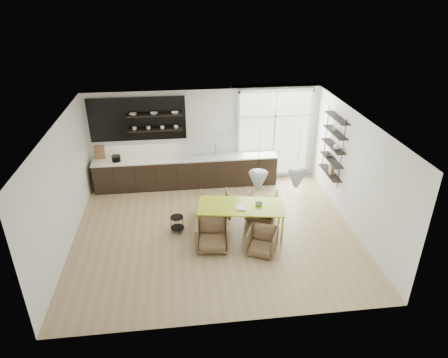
# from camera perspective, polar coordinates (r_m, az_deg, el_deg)

# --- Properties ---
(room) EXTENTS (7.02, 6.01, 2.91)m
(room) POSITION_cam_1_polar(r_m,az_deg,el_deg) (10.53, 1.17, 2.62)
(room) COLOR tan
(room) RESTS_ON ground
(kitchen_run) EXTENTS (5.54, 0.69, 2.75)m
(kitchen_run) POSITION_cam_1_polar(r_m,az_deg,el_deg) (12.25, -5.84, 1.64)
(kitchen_run) COLOR black
(kitchen_run) RESTS_ON ground
(right_shelving) EXTENTS (0.26, 1.22, 1.90)m
(right_shelving) POSITION_cam_1_polar(r_m,az_deg,el_deg) (11.23, 15.36, 4.27)
(right_shelving) COLOR black
(right_shelving) RESTS_ON ground
(dining_table) EXTENTS (2.22, 1.28, 0.77)m
(dining_table) POSITION_cam_1_polar(r_m,az_deg,el_deg) (9.86, 2.42, -4.10)
(dining_table) COLOR #A8BC1B
(dining_table) RESTS_ON ground
(armchair_back_left) EXTENTS (0.77, 0.79, 0.71)m
(armchair_back_left) POSITION_cam_1_polar(r_m,az_deg,el_deg) (10.66, -1.29, -3.75)
(armchair_back_left) COLOR brown
(armchair_back_left) RESTS_ON ground
(armchair_back_right) EXTENTS (0.98, 1.00, 0.71)m
(armchair_back_right) POSITION_cam_1_polar(r_m,az_deg,el_deg) (10.67, 5.36, -3.84)
(armchair_back_right) COLOR brown
(armchair_back_right) RESTS_ON ground
(armchair_front_left) EXTENTS (0.86, 0.88, 0.73)m
(armchair_front_left) POSITION_cam_1_polar(r_m,az_deg,el_deg) (9.50, -1.67, -7.91)
(armchair_front_left) COLOR brown
(armchair_front_left) RESTS_ON ground
(armchair_front_right) EXTENTS (0.87, 0.88, 0.61)m
(armchair_front_right) POSITION_cam_1_polar(r_m,az_deg,el_deg) (9.41, 5.46, -8.84)
(armchair_front_right) COLOR brown
(armchair_front_right) RESTS_ON ground
(wire_stool) EXTENTS (0.35, 0.35, 0.44)m
(wire_stool) POSITION_cam_1_polar(r_m,az_deg,el_deg) (10.15, -6.73, -6.14)
(wire_stool) COLOR black
(wire_stool) RESTS_ON ground
(table_book) EXTENTS (0.28, 0.34, 0.03)m
(table_book) POSITION_cam_1_polar(r_m,az_deg,el_deg) (9.75, 1.76, -4.00)
(table_book) COLOR white
(table_book) RESTS_ON dining_table
(table_bowl) EXTENTS (0.20, 0.20, 0.06)m
(table_bowl) POSITION_cam_1_polar(r_m,az_deg,el_deg) (9.87, 5.00, -3.60)
(table_bowl) COLOR #558A57
(table_bowl) RESTS_ON dining_table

